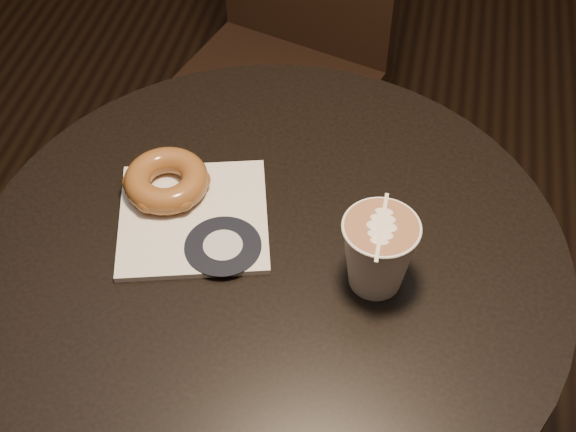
{
  "coord_description": "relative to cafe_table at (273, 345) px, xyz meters",
  "views": [
    {
      "loc": [
        0.13,
        -0.57,
        1.48
      ],
      "look_at": [
        0.01,
        0.03,
        0.79
      ],
      "focal_mm": 50.0,
      "sensor_mm": 36.0,
      "label": 1
    }
  ],
  "objects": [
    {
      "name": "chair",
      "position": [
        -0.12,
        0.73,
        -0.02
      ],
      "size": [
        0.47,
        0.47,
        0.95
      ],
      "rotation": [
        0.0,
        0.0,
        -0.29
      ],
      "color": "black",
      "rests_on": "ground"
    },
    {
      "name": "cafe_table",
      "position": [
        0.0,
        0.0,
        0.0
      ],
      "size": [
        0.7,
        0.7,
        0.75
      ],
      "color": "black",
      "rests_on": "ground"
    },
    {
      "name": "pastry_bag",
      "position": [
        -0.1,
        0.03,
        0.2
      ],
      "size": [
        0.22,
        0.22,
        0.01
      ],
      "primitive_type": "cube",
      "rotation": [
        0.0,
        0.0,
        0.27
      ],
      "color": "silver",
      "rests_on": "cafe_table"
    },
    {
      "name": "doughnut",
      "position": [
        -0.14,
        0.07,
        0.22
      ],
      "size": [
        0.1,
        0.1,
        0.03
      ],
      "primitive_type": "torus",
      "color": "brown",
      "rests_on": "pastry_bag"
    },
    {
      "name": "latte_cup",
      "position": [
        0.12,
        -0.02,
        0.25
      ],
      "size": [
        0.08,
        0.08,
        0.09
      ],
      "primitive_type": null,
      "color": "silver",
      "rests_on": "cafe_table"
    }
  ]
}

